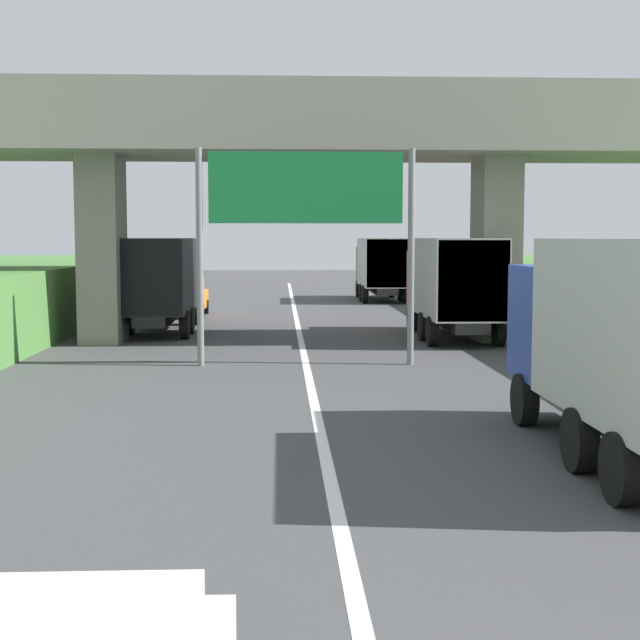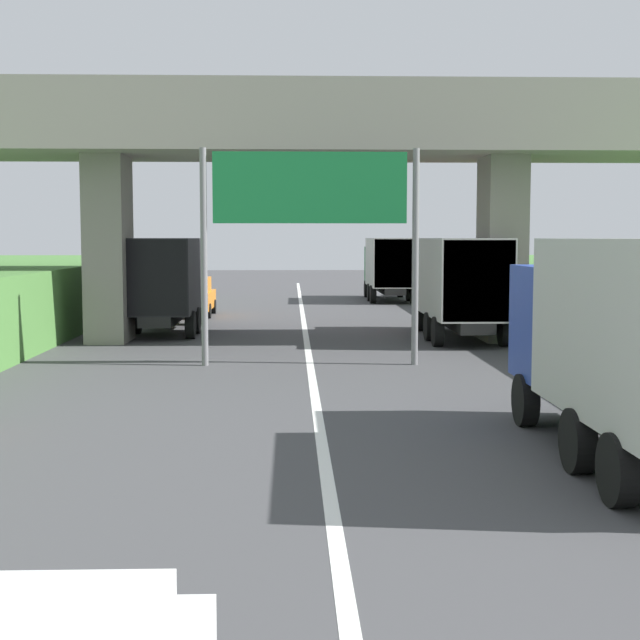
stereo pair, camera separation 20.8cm
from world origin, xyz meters
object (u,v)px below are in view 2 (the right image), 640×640
truck_black (168,279)px  truck_red (459,282)px  overhead_highway_sign (310,204)px  truck_blue (638,338)px  car_orange (192,297)px  truck_green (389,265)px

truck_black → truck_red: same height
truck_black → truck_red: size_ratio=1.00×
overhead_highway_sign → truck_blue: (4.76, -11.00, -2.43)m
truck_red → car_orange: 13.91m
overhead_highway_sign → truck_green: (4.88, 25.68, -2.43)m
truck_blue → truck_green: bearing=89.8°
truck_blue → truck_black: bearing=116.2°
truck_black → car_orange: (0.14, 6.96, -1.08)m
truck_black → truck_green: (9.91, 16.77, 0.00)m
truck_green → car_orange: 13.89m
truck_blue → car_orange: truck_blue is taller
overhead_highway_sign → truck_blue: size_ratio=0.81×
truck_red → truck_green: 19.31m
overhead_highway_sign → truck_red: bearing=50.7°
truck_black → car_orange: size_ratio=1.78×
truck_red → truck_green: (-0.34, 19.31, 0.00)m
overhead_highway_sign → truck_red: size_ratio=0.81×
truck_red → truck_blue: same height
truck_red → overhead_highway_sign: bearing=-129.3°
truck_green → overhead_highway_sign: bearing=-100.8°
truck_blue → car_orange: 28.58m
truck_red → car_orange: truck_red is taller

